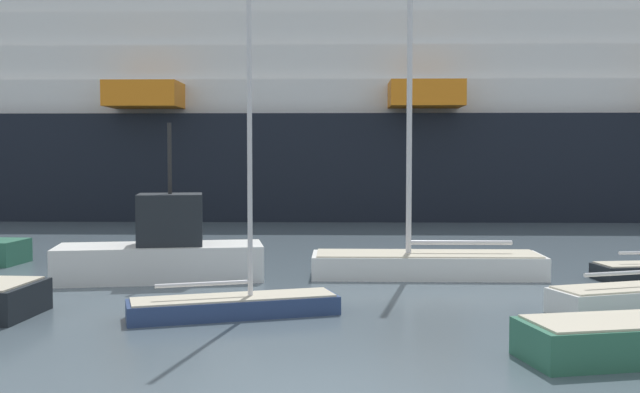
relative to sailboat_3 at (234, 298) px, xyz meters
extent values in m
cylinder|color=silver|center=(8.87, 0.37, 0.52)|extent=(2.09, 0.73, 0.09)
cube|color=navy|center=(-0.01, 0.00, -0.20)|extent=(4.81, 2.45, 0.41)
cube|color=beige|center=(-0.01, 0.00, 0.03)|extent=(4.61, 2.30, 0.04)
cylinder|color=silver|center=(0.35, 0.10, 4.12)|extent=(0.11, 0.11, 8.23)
cylinder|color=silver|center=(-0.66, -0.20, 0.36)|extent=(2.04, 0.69, 0.09)
cube|color=white|center=(5.07, 5.50, -0.07)|extent=(6.85, 2.10, 0.67)
cube|color=beige|center=(5.07, 5.50, 0.29)|extent=(6.58, 1.94, 0.04)
cylinder|color=silver|center=(4.53, 5.51, 4.76)|extent=(0.16, 0.16, 8.98)
cylinder|color=silver|center=(6.06, 5.48, 0.62)|extent=(3.07, 0.19, 0.13)
cube|color=white|center=(-2.74, 4.87, 0.11)|extent=(6.11, 2.94, 1.02)
cube|color=#1E2328|center=(-2.45, 4.92, 1.36)|extent=(2.05, 1.81, 1.48)
cylinder|color=#262626|center=(-2.45, 4.92, 3.12)|extent=(0.12, 0.12, 2.05)
sphere|color=red|center=(-3.83, 11.49, -0.07)|extent=(0.67, 0.67, 0.67)
cylinder|color=black|center=(-3.83, 11.49, 0.78)|extent=(0.06, 0.06, 1.03)
cube|color=black|center=(-7.56, 31.63, 2.58)|extent=(108.68, 17.28, 5.96)
cube|color=white|center=(-7.56, 31.63, 6.53)|extent=(99.97, 15.29, 1.95)
cube|color=white|center=(-7.56, 31.63, 8.48)|extent=(93.97, 14.37, 1.95)
cube|color=white|center=(-7.56, 31.63, 10.44)|extent=(87.97, 13.45, 1.95)
cube|color=white|center=(-7.56, 31.63, 12.39)|extent=(81.98, 12.54, 1.95)
cube|color=orange|center=(-7.71, 23.74, 6.53)|extent=(3.96, 3.11, 1.37)
cube|color=orange|center=(7.46, 23.44, 6.53)|extent=(3.96, 3.11, 1.37)
camera|label=1|loc=(2.01, -16.32, 3.15)|focal=41.34mm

